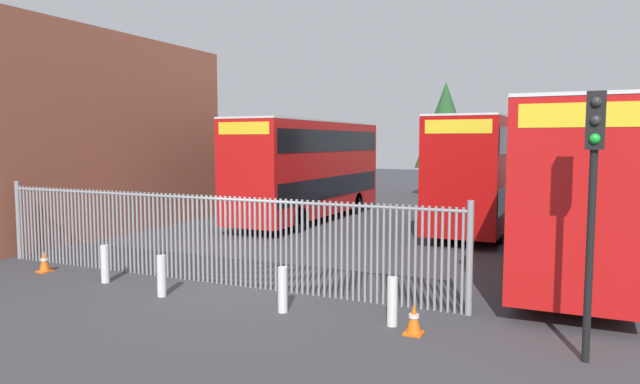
% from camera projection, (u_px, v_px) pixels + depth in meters
% --- Properties ---
extents(ground_plane, '(100.00, 100.00, 0.00)m').
position_uv_depth(ground_plane, '(365.00, 237.00, 21.00)').
color(ground_plane, '#3D3D42').
extents(depot_building_brick, '(8.84, 14.46, 7.56)m').
position_uv_depth(depot_building_brick, '(16.00, 135.00, 22.15)').
color(depot_building_brick, brown).
rests_on(depot_building_brick, ground).
extents(palisade_fence, '(13.46, 0.14, 2.35)m').
position_uv_depth(palisade_fence, '(200.00, 235.00, 14.28)').
color(palisade_fence, gray).
rests_on(palisade_fence, ground).
extents(double_decker_bus_near_gate, '(2.54, 10.81, 4.42)m').
position_uv_depth(double_decker_bus_near_gate, '(580.00, 183.00, 15.16)').
color(double_decker_bus_near_gate, red).
rests_on(double_decker_bus_near_gate, ground).
extents(double_decker_bus_behind_fence_left, '(2.54, 10.81, 4.42)m').
position_uv_depth(double_decker_bus_behind_fence_left, '(484.00, 169.00, 23.10)').
color(double_decker_bus_behind_fence_left, '#B70C0C').
rests_on(double_decker_bus_behind_fence_left, ground).
extents(double_decker_bus_behind_fence_right, '(2.54, 10.81, 4.42)m').
position_uv_depth(double_decker_bus_behind_fence_right, '(309.00, 166.00, 25.37)').
color(double_decker_bus_behind_fence_right, red).
rests_on(double_decker_bus_behind_fence_right, ground).
extents(bollard_near_left, '(0.20, 0.20, 0.95)m').
position_uv_depth(bollard_near_left, '(105.00, 264.00, 14.21)').
color(bollard_near_left, silver).
rests_on(bollard_near_left, ground).
extents(bollard_center_front, '(0.20, 0.20, 0.95)m').
position_uv_depth(bollard_center_front, '(161.00, 276.00, 12.94)').
color(bollard_center_front, silver).
rests_on(bollard_center_front, ground).
extents(bollard_near_right, '(0.20, 0.20, 0.95)m').
position_uv_depth(bollard_near_right, '(283.00, 290.00, 11.74)').
color(bollard_near_right, silver).
rests_on(bollard_near_right, ground).
extents(bollard_far_right, '(0.20, 0.20, 0.95)m').
position_uv_depth(bollard_far_right, '(392.00, 302.00, 10.87)').
color(bollard_far_right, silver).
rests_on(bollard_far_right, ground).
extents(traffic_cone_by_gate, '(0.34, 0.34, 0.59)m').
position_uv_depth(traffic_cone_by_gate, '(44.00, 262.00, 15.37)').
color(traffic_cone_by_gate, orange).
rests_on(traffic_cone_by_gate, ground).
extents(traffic_cone_mid_forecourt, '(0.34, 0.34, 0.59)m').
position_uv_depth(traffic_cone_mid_forecourt, '(414.00, 319.00, 10.41)').
color(traffic_cone_mid_forecourt, orange).
rests_on(traffic_cone_mid_forecourt, ground).
extents(traffic_light_kerbside, '(0.28, 0.33, 4.30)m').
position_uv_depth(traffic_light_kerbside, '(593.00, 176.00, 8.86)').
color(traffic_light_kerbside, black).
rests_on(traffic_light_kerbside, ground).
extents(tree_tall_back, '(3.84, 3.84, 7.32)m').
position_uv_depth(tree_tall_back, '(445.00, 125.00, 36.58)').
color(tree_tall_back, '#4C3823').
rests_on(tree_tall_back, ground).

